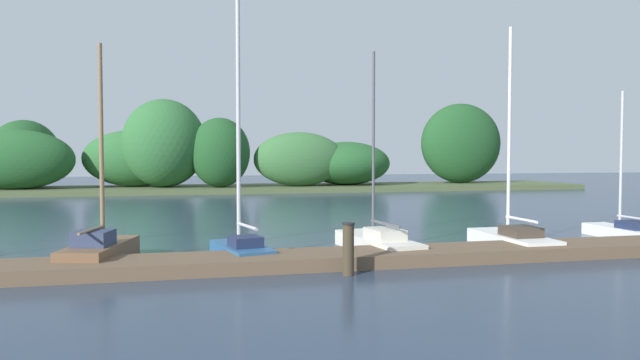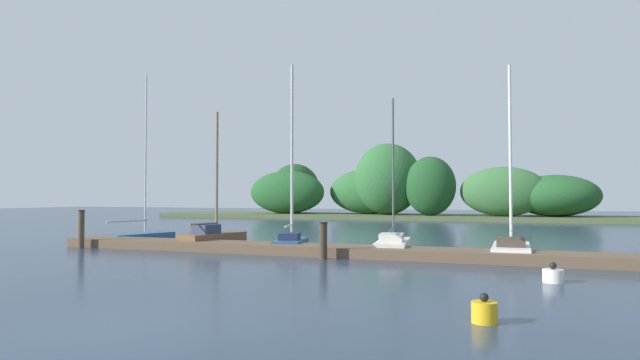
% 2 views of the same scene
% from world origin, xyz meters
% --- Properties ---
extents(ground, '(160.00, 160.00, 0.00)m').
position_xyz_m(ground, '(0.00, 0.00, 0.00)').
color(ground, '#28384C').
extents(dock_pier, '(23.66, 1.80, 0.35)m').
position_xyz_m(dock_pier, '(0.00, 11.69, 0.17)').
color(dock_pier, brown).
rests_on(dock_pier, ground).
extents(far_shore, '(58.38, 8.31, 7.52)m').
position_xyz_m(far_shore, '(-0.55, 43.89, 2.75)').
color(far_shore, '#4C5B38').
rests_on(far_shore, ground).
extents(sailboat_0, '(1.79, 3.68, 8.07)m').
position_xyz_m(sailboat_0, '(-10.63, 14.22, 0.32)').
color(sailboat_0, '#285684').
rests_on(sailboat_0, ground).
extents(sailboat_1, '(1.79, 3.44, 5.82)m').
position_xyz_m(sailboat_1, '(-6.02, 13.10, 0.42)').
color(sailboat_1, brown).
rests_on(sailboat_1, ground).
extents(sailboat_2, '(1.63, 3.03, 7.54)m').
position_xyz_m(sailboat_2, '(-2.38, 13.02, 0.48)').
color(sailboat_2, '#285684').
rests_on(sailboat_2, ground).
extents(sailboat_3, '(1.64, 4.28, 5.98)m').
position_xyz_m(sailboat_3, '(1.69, 13.47, 0.32)').
color(sailboat_3, silver).
rests_on(sailboat_3, ground).
extents(sailboat_4, '(1.24, 3.80, 6.84)m').
position_xyz_m(sailboat_4, '(5.97, 13.14, 0.36)').
color(sailboat_4, white).
rests_on(sailboat_4, ground).
extents(mooring_piling_0, '(0.27, 0.27, 1.59)m').
position_xyz_m(mooring_piling_0, '(-10.75, 10.48, 0.80)').
color(mooring_piling_0, '#4C3D28').
rests_on(mooring_piling_0, ground).
extents(mooring_piling_1, '(0.31, 0.31, 1.27)m').
position_xyz_m(mooring_piling_1, '(-0.04, 10.38, 0.64)').
color(mooring_piling_1, '#3D3323').
rests_on(mooring_piling_1, ground).
extents(channel_buoy_0, '(0.44, 0.44, 0.51)m').
position_xyz_m(channel_buoy_0, '(5.67, 2.76, 0.19)').
color(channel_buoy_0, gold).
rests_on(channel_buoy_0, ground).
extents(channel_buoy_1, '(0.50, 0.50, 0.51)m').
position_xyz_m(channel_buoy_1, '(7.02, 7.80, 0.18)').
color(channel_buoy_1, white).
rests_on(channel_buoy_1, ground).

